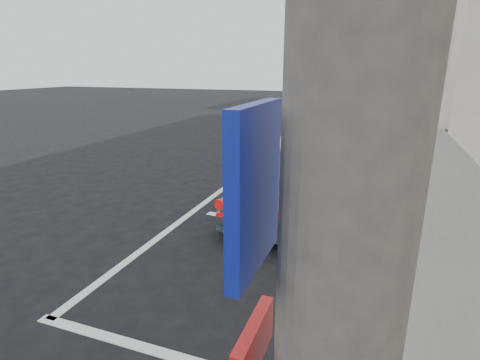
% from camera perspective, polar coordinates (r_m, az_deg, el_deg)
% --- Properties ---
extents(ground, '(80.00, 80.00, 0.00)m').
position_cam_1_polar(ground, '(4.37, -13.47, -18.82)').
color(ground, black).
rests_on(ground, ground).
extents(sidewalk, '(2.80, 40.00, 0.15)m').
position_cam_1_polar(sidewalk, '(5.58, 29.96, -11.55)').
color(sidewalk, slate).
rests_on(sidewalk, ground).
extents(building_far, '(3.50, 10.00, 8.00)m').
position_cam_1_polar(building_far, '(23.34, 32.47, 17.92)').
color(building_far, '#B6AEA5').
rests_on(building_far, ground).
extents(pline_rear, '(3.00, 0.12, 0.01)m').
position_cam_1_polar(pline_rear, '(3.82, -11.09, -24.61)').
color(pline_rear, silver).
rests_on(pline_rear, ground).
extents(pline_front, '(3.00, 0.12, 0.01)m').
position_cam_1_polar(pline_front, '(9.86, 10.27, 1.73)').
color(pline_front, silver).
rests_on(pline_front, ground).
extents(pline_side, '(0.12, 7.00, 0.01)m').
position_cam_1_polar(pline_side, '(7.08, -6.25, -4.11)').
color(pline_side, silver).
rests_on(pline_side, ground).
extents(retro_coupe, '(1.83, 3.78, 1.24)m').
position_cam_1_polar(retro_coupe, '(6.80, 7.86, 0.51)').
color(retro_coupe, '#7091A6').
rests_on(retro_coupe, ground).
extents(cat, '(0.31, 0.50, 0.28)m').
position_cam_1_polar(cat, '(5.52, 2.28, -8.89)').
color(cat, '#706255').
rests_on(cat, ground).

